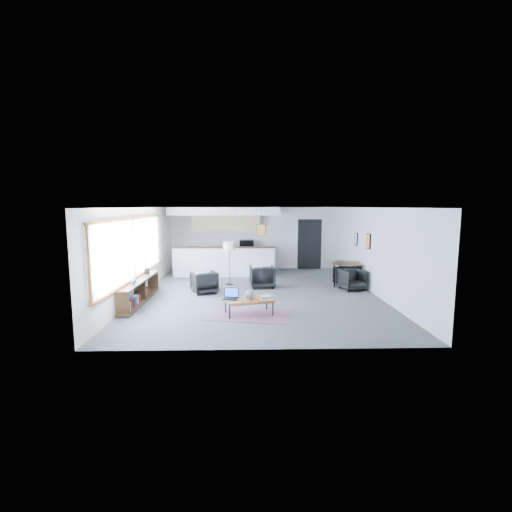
{
  "coord_description": "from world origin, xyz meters",
  "views": [
    {
      "loc": [
        -0.35,
        -11.07,
        2.64
      ],
      "look_at": [
        -0.05,
        0.4,
        1.09
      ],
      "focal_mm": 26.0,
      "sensor_mm": 36.0,
      "label": 1
    }
  ],
  "objects_px": {
    "microwave": "(247,243)",
    "floor_lamp": "(230,248)",
    "coffee_table": "(249,301)",
    "dining_chair_near": "(352,280)",
    "dining_table": "(347,265)",
    "armchair_left": "(204,281)",
    "dining_chair_far": "(345,275)",
    "armchair_right": "(262,275)",
    "laptop": "(231,296)",
    "ceramic_pot": "(250,294)",
    "book_stack": "(266,298)"
  },
  "relations": [
    {
      "from": "ceramic_pot",
      "to": "dining_chair_far",
      "type": "distance_m",
      "value": 4.84
    },
    {
      "from": "coffee_table",
      "to": "book_stack",
      "type": "distance_m",
      "value": 0.43
    },
    {
      "from": "coffee_table",
      "to": "dining_chair_near",
      "type": "relative_size",
      "value": 2.05
    },
    {
      "from": "dining_chair_near",
      "to": "dining_chair_far",
      "type": "height_order",
      "value": "dining_chair_near"
    },
    {
      "from": "laptop",
      "to": "floor_lamp",
      "type": "bearing_deg",
      "value": 103.22
    },
    {
      "from": "dining_table",
      "to": "dining_chair_near",
      "type": "bearing_deg",
      "value": -90.0
    },
    {
      "from": "dining_chair_near",
      "to": "dining_chair_far",
      "type": "xyz_separation_m",
      "value": [
        0.0,
        0.92,
        -0.0
      ]
    },
    {
      "from": "armchair_right",
      "to": "dining_chair_near",
      "type": "distance_m",
      "value": 2.87
    },
    {
      "from": "armchair_right",
      "to": "floor_lamp",
      "type": "distance_m",
      "value": 1.45
    },
    {
      "from": "armchair_left",
      "to": "floor_lamp",
      "type": "height_order",
      "value": "floor_lamp"
    },
    {
      "from": "laptop",
      "to": "dining_table",
      "type": "height_order",
      "value": "dining_table"
    },
    {
      "from": "dining_table",
      "to": "dining_chair_far",
      "type": "height_order",
      "value": "dining_table"
    },
    {
      "from": "floor_lamp",
      "to": "dining_table",
      "type": "relative_size",
      "value": 1.36
    },
    {
      "from": "microwave",
      "to": "floor_lamp",
      "type": "bearing_deg",
      "value": -100.04
    },
    {
      "from": "floor_lamp",
      "to": "dining_chair_far",
      "type": "xyz_separation_m",
      "value": [
        3.92,
        0.04,
        -0.96
      ]
    },
    {
      "from": "coffee_table",
      "to": "armchair_left",
      "type": "height_order",
      "value": "armchair_left"
    },
    {
      "from": "ceramic_pot",
      "to": "dining_chair_near",
      "type": "relative_size",
      "value": 0.43
    },
    {
      "from": "book_stack",
      "to": "dining_chair_far",
      "type": "distance_m",
      "value": 4.55
    },
    {
      "from": "dining_chair_near",
      "to": "laptop",
      "type": "bearing_deg",
      "value": -161.74
    },
    {
      "from": "laptop",
      "to": "microwave",
      "type": "height_order",
      "value": "microwave"
    },
    {
      "from": "dining_table",
      "to": "dining_chair_far",
      "type": "relative_size",
      "value": 1.75
    },
    {
      "from": "coffee_table",
      "to": "floor_lamp",
      "type": "xyz_separation_m",
      "value": [
        -0.62,
        3.49,
        0.92
      ]
    },
    {
      "from": "armchair_left",
      "to": "dining_chair_far",
      "type": "bearing_deg",
      "value": 171.76
    },
    {
      "from": "book_stack",
      "to": "dining_table",
      "type": "height_order",
      "value": "dining_table"
    },
    {
      "from": "ceramic_pot",
      "to": "dining_chair_far",
      "type": "relative_size",
      "value": 0.43
    },
    {
      "from": "armchair_right",
      "to": "dining_chair_far",
      "type": "bearing_deg",
      "value": -174.84
    },
    {
      "from": "armchair_left",
      "to": "armchair_right",
      "type": "height_order",
      "value": "armchair_right"
    },
    {
      "from": "laptop",
      "to": "armchair_left",
      "type": "xyz_separation_m",
      "value": [
        -0.91,
        2.2,
        -0.08
      ]
    },
    {
      "from": "laptop",
      "to": "dining_table",
      "type": "relative_size",
      "value": 0.37
    },
    {
      "from": "armchair_left",
      "to": "dining_chair_near",
      "type": "height_order",
      "value": "armchair_left"
    },
    {
      "from": "dining_chair_far",
      "to": "dining_table",
      "type": "bearing_deg",
      "value": 96.23
    },
    {
      "from": "book_stack",
      "to": "armchair_right",
      "type": "relative_size",
      "value": 0.4
    },
    {
      "from": "ceramic_pot",
      "to": "microwave",
      "type": "xyz_separation_m",
      "value": [
        -0.07,
        6.41,
        0.62
      ]
    },
    {
      "from": "armchair_left",
      "to": "coffee_table",
      "type": "bearing_deg",
      "value": 97.32
    },
    {
      "from": "armchair_left",
      "to": "floor_lamp",
      "type": "distance_m",
      "value": 1.66
    },
    {
      "from": "armchair_left",
      "to": "dining_chair_far",
      "type": "relative_size",
      "value": 1.2
    },
    {
      "from": "armchair_right",
      "to": "floor_lamp",
      "type": "relative_size",
      "value": 0.55
    },
    {
      "from": "ceramic_pot",
      "to": "dining_chair_far",
      "type": "height_order",
      "value": "ceramic_pot"
    },
    {
      "from": "dining_table",
      "to": "microwave",
      "type": "distance_m",
      "value": 4.56
    },
    {
      "from": "dining_table",
      "to": "ceramic_pot",
      "type": "bearing_deg",
      "value": -134.45
    },
    {
      "from": "armchair_left",
      "to": "dining_chair_near",
      "type": "relative_size",
      "value": 1.19
    },
    {
      "from": "dining_chair_far",
      "to": "ceramic_pot",
      "type": "bearing_deg",
      "value": 53.57
    },
    {
      "from": "armchair_right",
      "to": "dining_table",
      "type": "distance_m",
      "value": 2.87
    },
    {
      "from": "ceramic_pot",
      "to": "dining_table",
      "type": "relative_size",
      "value": 0.25
    },
    {
      "from": "laptop",
      "to": "floor_lamp",
      "type": "distance_m",
      "value": 3.48
    },
    {
      "from": "coffee_table",
      "to": "dining_table",
      "type": "height_order",
      "value": "dining_table"
    },
    {
      "from": "laptop",
      "to": "armchair_left",
      "type": "distance_m",
      "value": 2.38
    },
    {
      "from": "laptop",
      "to": "dining_chair_near",
      "type": "bearing_deg",
      "value": 44.06
    },
    {
      "from": "coffee_table",
      "to": "dining_chair_near",
      "type": "xyz_separation_m",
      "value": [
        3.3,
        2.61,
        -0.04
      ]
    },
    {
      "from": "laptop",
      "to": "dining_chair_far",
      "type": "height_order",
      "value": "laptop"
    }
  ]
}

